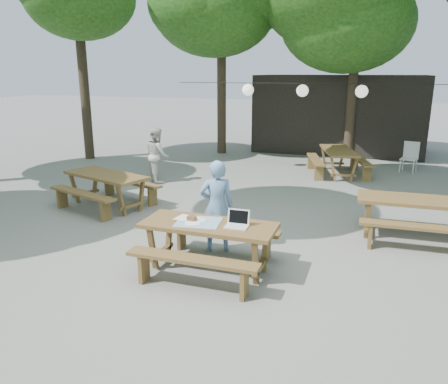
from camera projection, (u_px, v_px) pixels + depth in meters
ground at (251, 249)px, 7.42m from camera, size 80.00×80.00×0.00m
pavilion at (339, 113)px, 16.46m from camera, size 6.00×3.00×2.80m
main_picnic_table at (209, 246)px, 6.56m from camera, size 2.00×1.58×0.75m
picnic_table_nw at (107, 190)px, 9.68m from camera, size 2.30×2.09×0.75m
picnic_table_ne at (414, 218)px, 7.80m from camera, size 2.03×1.64×0.75m
picnic_table_far_e at (338, 162)px, 12.67m from camera, size 2.03×2.25×0.75m
woman at (217, 206)px, 7.19m from camera, size 0.67×0.57×1.55m
second_person at (157, 155)px, 11.82m from camera, size 0.90×0.91×1.49m
plastic_chair at (408, 164)px, 13.08m from camera, size 0.55×0.55×0.90m
laptop at (237, 222)px, 6.33m from camera, size 0.34×0.27×0.24m
tabletop_clutter at (197, 221)px, 6.52m from camera, size 0.77×0.64×0.08m
paper_lanterns at (303, 91)px, 12.30m from camera, size 9.00×0.34×0.38m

